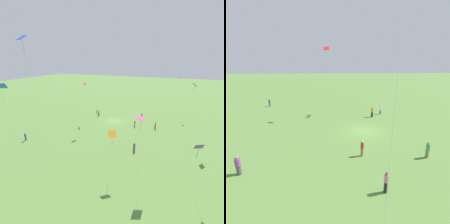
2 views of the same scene
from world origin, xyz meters
The scene contains 17 objects.
ground_plane centered at (0.00, 0.00, 0.00)m, with size 240.00×240.00×0.00m, color #5B843D.
person_0 centered at (6.49, -2.61, 0.93)m, with size 0.50×0.50×1.87m.
person_1 centered at (-6.57, 1.51, 0.88)m, with size 0.47×0.47×1.74m.
person_2 centered at (-9.16, 12.86, 0.87)m, with size 0.66×0.66×1.78m.
person_3 centered at (-7.21, -5.12, 0.88)m, with size 0.55×0.55×1.77m.
person_4 centered at (14.91, 17.99, 0.85)m, with size 0.49×0.49×1.71m.
person_5 centered at (-11.92, 0.66, 0.90)m, with size 0.49×0.49×1.78m.
person_6 centered at (8.18, -4.59, 0.83)m, with size 0.43×0.43×1.64m.
kite_0 centered at (-7.09, 19.70, 6.52)m, with size 1.62×1.59×7.02m.
kite_1 centered at (-0.80, 27.32, 18.18)m, with size 0.97×0.87×19.73m.
kite_2 centered at (-19.16, 3.36, 12.07)m, with size 1.07×1.23×12.83m.
kite_3 centered at (6.26, 5.28, 11.00)m, with size 0.75×0.93×11.79m.
kite_4 centered at (-18.91, 19.25, 6.75)m, with size 1.30×1.36×7.18m.
kite_5 centered at (4.09, 27.35, 14.14)m, with size 1.70×1.69×14.91m.
kite_6 centered at (-11.11, 18.41, 9.13)m, with size 1.18×1.28×9.62m.
kite_7 centered at (-16.92, -14.29, 11.86)m, with size 0.83×0.83×12.99m.
dog_0 centered at (6.77, 8.55, 0.38)m, with size 0.76×0.74×0.57m.
Camera 1 is at (-14.65, 38.82, 17.54)m, focal length 24.00 mm.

